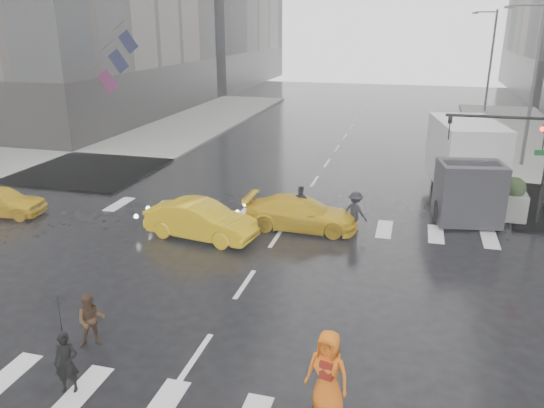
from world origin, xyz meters
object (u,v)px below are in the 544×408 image
(pedestrian_orange, at_px, (328,372))
(pedestrian_brown, at_px, (91,320))
(traffic_signal_pole, at_px, (522,148))
(taxi_mid, at_px, (201,220))
(box_truck, at_px, (466,163))

(pedestrian_orange, bearing_deg, pedestrian_brown, -174.57)
(traffic_signal_pole, relative_size, pedestrian_orange, 2.33)
(pedestrian_brown, height_order, taxi_mid, pedestrian_brown)
(pedestrian_orange, bearing_deg, box_truck, 89.47)
(traffic_signal_pole, bearing_deg, taxi_mid, -158.11)
(taxi_mid, distance_m, box_truck, 12.15)
(pedestrian_brown, distance_m, box_truck, 17.43)
(traffic_signal_pole, height_order, pedestrian_orange, traffic_signal_pole)
(pedestrian_brown, relative_size, box_truck, 0.21)
(pedestrian_brown, bearing_deg, box_truck, 25.21)
(pedestrian_orange, height_order, taxi_mid, pedestrian_orange)
(traffic_signal_pole, xyz_separation_m, box_truck, (-1.81, 2.03, -1.25))
(pedestrian_brown, height_order, pedestrian_orange, pedestrian_orange)
(pedestrian_brown, bearing_deg, taxi_mid, 60.57)
(pedestrian_brown, height_order, box_truck, box_truck)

